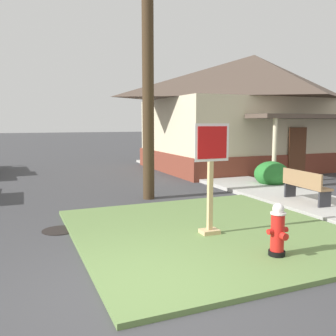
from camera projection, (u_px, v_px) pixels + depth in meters
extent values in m
plane|color=#3D3D3F|center=(139.00, 293.00, 4.88)|extent=(160.00, 160.00, 0.00)
cube|color=#668447|center=(209.00, 231.00, 7.53)|extent=(5.34, 5.54, 0.08)
cube|color=#B2AFA8|center=(242.00, 184.00, 13.12)|extent=(2.20, 17.95, 0.12)
cylinder|color=black|center=(277.00, 253.00, 6.03)|extent=(0.28, 0.28, 0.08)
cylinder|color=red|center=(277.00, 232.00, 5.98)|extent=(0.22, 0.22, 0.62)
cylinder|color=silver|center=(278.00, 213.00, 5.94)|extent=(0.25, 0.25, 0.03)
sphere|color=silver|center=(278.00, 209.00, 5.94)|extent=(0.19, 0.19, 0.19)
cube|color=silver|center=(279.00, 204.00, 5.93)|extent=(0.04, 0.04, 0.04)
cylinder|color=red|center=(270.00, 232.00, 5.92)|extent=(0.08, 0.09, 0.09)
cylinder|color=red|center=(285.00, 230.00, 6.04)|extent=(0.08, 0.09, 0.09)
cylinder|color=red|center=(284.00, 236.00, 5.84)|extent=(0.12, 0.09, 0.12)
cube|color=tan|center=(210.00, 181.00, 7.09)|extent=(0.09, 0.09, 2.10)
cube|color=tan|center=(209.00, 231.00, 7.22)|extent=(0.37, 0.29, 0.08)
cube|color=white|center=(212.00, 142.00, 6.95)|extent=(0.72, 0.03, 0.72)
cube|color=red|center=(212.00, 143.00, 6.94)|extent=(0.61, 0.03, 0.61)
cylinder|color=black|center=(59.00, 230.00, 7.67)|extent=(0.70, 0.70, 0.02)
cube|color=#93704C|center=(307.00, 186.00, 9.87)|extent=(0.51, 1.56, 0.06)
cube|color=#93704C|center=(301.00, 178.00, 9.79)|extent=(0.16, 1.54, 0.38)
cube|color=#2D2D33|center=(325.00, 199.00, 9.25)|extent=(0.36, 0.09, 0.41)
cube|color=#2D2D33|center=(290.00, 190.00, 10.55)|extent=(0.36, 0.09, 0.41)
cylinder|color=#42301E|center=(148.00, 16.00, 10.24)|extent=(0.34, 0.34, 10.41)
cube|color=brown|center=(251.00, 158.00, 18.48)|extent=(9.73, 6.40, 0.90)
cube|color=beige|center=(252.00, 125.00, 18.27)|extent=(9.54, 6.27, 2.42)
pyramid|color=brown|center=(254.00, 78.00, 17.98)|extent=(10.22, 6.72, 2.21)
cube|color=brown|center=(311.00, 116.00, 14.65)|extent=(5.35, 1.40, 0.16)
cylinder|color=beige|center=(274.00, 150.00, 13.47)|extent=(0.16, 0.16, 2.49)
cube|color=brown|center=(297.00, 151.00, 15.46)|extent=(0.90, 0.06, 2.00)
ellipsoid|color=#29742E|center=(271.00, 174.00, 12.91)|extent=(1.21, 1.21, 0.90)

